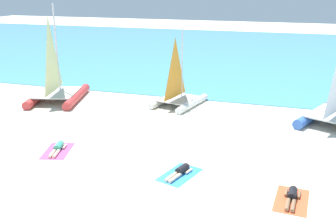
{
  "coord_description": "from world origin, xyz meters",
  "views": [
    {
      "loc": [
        5.48,
        -12.11,
        7.16
      ],
      "look_at": [
        0.0,
        5.33,
        1.2
      ],
      "focal_mm": 41.9,
      "sensor_mm": 36.0,
      "label": 1
    }
  ],
  "objects_px": {
    "sailboat_white": "(178,94)",
    "towel_left": "(58,151)",
    "sailboat_red": "(57,87)",
    "towel_right": "(291,200)",
    "sunbather_right": "(292,196)",
    "sunbather_left": "(58,148)",
    "towel_middle": "(179,175)",
    "sunbather_middle": "(180,171)"
  },
  "relations": [
    {
      "from": "sailboat_white",
      "to": "towel_left",
      "type": "xyz_separation_m",
      "value": [
        -3.23,
        -8.46,
        -0.7
      ]
    },
    {
      "from": "sailboat_red",
      "to": "towel_right",
      "type": "bearing_deg",
      "value": -44.23
    },
    {
      "from": "sunbather_right",
      "to": "towel_left",
      "type": "bearing_deg",
      "value": 177.59
    },
    {
      "from": "towel_left",
      "to": "sunbather_left",
      "type": "relative_size",
      "value": 1.23
    },
    {
      "from": "sunbather_left",
      "to": "towel_right",
      "type": "xyz_separation_m",
      "value": [
        10.16,
        -1.35,
        -0.13
      ]
    },
    {
      "from": "sailboat_white",
      "to": "sunbather_left",
      "type": "relative_size",
      "value": 3.04
    },
    {
      "from": "towel_left",
      "to": "sunbather_left",
      "type": "bearing_deg",
      "value": 105.21
    },
    {
      "from": "sunbather_right",
      "to": "towel_middle",
      "type": "bearing_deg",
      "value": 175.97
    },
    {
      "from": "towel_left",
      "to": "towel_middle",
      "type": "height_order",
      "value": "same"
    },
    {
      "from": "towel_right",
      "to": "towel_left",
      "type": "bearing_deg",
      "value": 172.78
    },
    {
      "from": "sailboat_white",
      "to": "sunbather_left",
      "type": "distance_m",
      "value": 9.02
    },
    {
      "from": "towel_left",
      "to": "sailboat_red",
      "type": "bearing_deg",
      "value": 122.29
    },
    {
      "from": "towel_left",
      "to": "sunbather_middle",
      "type": "distance_m",
      "value": 5.93
    },
    {
      "from": "sunbather_left",
      "to": "towel_middle",
      "type": "xyz_separation_m",
      "value": [
        5.91,
        -0.65,
        -0.13
      ]
    },
    {
      "from": "sailboat_red",
      "to": "towel_left",
      "type": "xyz_separation_m",
      "value": [
        4.46,
        -7.06,
        -0.9
      ]
    },
    {
      "from": "sailboat_red",
      "to": "sunbather_right",
      "type": "relative_size",
      "value": 3.87
    },
    {
      "from": "sailboat_white",
      "to": "towel_middle",
      "type": "bearing_deg",
      "value": -60.56
    },
    {
      "from": "towel_left",
      "to": "sunbather_right",
      "type": "bearing_deg",
      "value": -6.84
    },
    {
      "from": "sunbather_middle",
      "to": "sunbather_right",
      "type": "bearing_deg",
      "value": 7.5
    },
    {
      "from": "sailboat_red",
      "to": "towel_right",
      "type": "height_order",
      "value": "sailboat_red"
    },
    {
      "from": "towel_right",
      "to": "sunbather_right",
      "type": "relative_size",
      "value": 1.21
    },
    {
      "from": "sailboat_red",
      "to": "sunbather_left",
      "type": "distance_m",
      "value": 8.33
    },
    {
      "from": "sunbather_middle",
      "to": "towel_right",
      "type": "bearing_deg",
      "value": 6.61
    },
    {
      "from": "towel_right",
      "to": "sunbather_right",
      "type": "height_order",
      "value": "sunbather_right"
    },
    {
      "from": "towel_middle",
      "to": "sunbather_middle",
      "type": "relative_size",
      "value": 1.23
    },
    {
      "from": "sailboat_red",
      "to": "sunbather_left",
      "type": "relative_size",
      "value": 3.91
    },
    {
      "from": "towel_middle",
      "to": "sunbather_right",
      "type": "xyz_separation_m",
      "value": [
        4.26,
        -0.63,
        0.13
      ]
    },
    {
      "from": "towel_left",
      "to": "sunbather_right",
      "type": "distance_m",
      "value": 10.23
    },
    {
      "from": "sunbather_left",
      "to": "towel_middle",
      "type": "height_order",
      "value": "sunbather_left"
    },
    {
      "from": "sailboat_red",
      "to": "towel_right",
      "type": "xyz_separation_m",
      "value": [
        14.61,
        -8.35,
        -0.9
      ]
    },
    {
      "from": "towel_middle",
      "to": "sunbather_middle",
      "type": "distance_m",
      "value": 0.14
    },
    {
      "from": "sunbather_middle",
      "to": "towel_left",
      "type": "bearing_deg",
      "value": -168.2
    },
    {
      "from": "towel_middle",
      "to": "sunbather_middle",
      "type": "xyz_separation_m",
      "value": [
        0.02,
        0.06,
        0.13
      ]
    },
    {
      "from": "towel_middle",
      "to": "towel_left",
      "type": "bearing_deg",
      "value": 174.33
    },
    {
      "from": "towel_left",
      "to": "sunbather_right",
      "type": "xyz_separation_m",
      "value": [
        10.15,
        -1.22,
        0.13
      ]
    },
    {
      "from": "towel_right",
      "to": "sunbather_right",
      "type": "distance_m",
      "value": 0.14
    },
    {
      "from": "sailboat_red",
      "to": "towel_middle",
      "type": "bearing_deg",
      "value": -50.94
    },
    {
      "from": "sailboat_white",
      "to": "sunbather_middle",
      "type": "xyz_separation_m",
      "value": [
        2.68,
        -8.98,
        -0.57
      ]
    },
    {
      "from": "sailboat_white",
      "to": "sunbather_left",
      "type": "bearing_deg",
      "value": -98.09
    },
    {
      "from": "towel_middle",
      "to": "towel_right",
      "type": "bearing_deg",
      "value": -9.34
    },
    {
      "from": "towel_left",
      "to": "towel_middle",
      "type": "relative_size",
      "value": 1.0
    },
    {
      "from": "sunbather_middle",
      "to": "sunbather_right",
      "type": "xyz_separation_m",
      "value": [
        4.24,
        -0.7,
        0.0
      ]
    }
  ]
}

